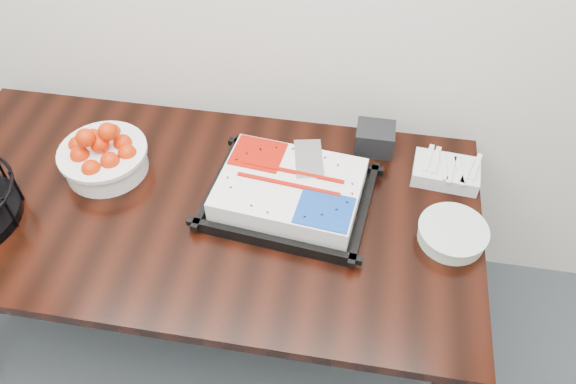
% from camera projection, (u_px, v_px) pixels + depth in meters
% --- Properties ---
extents(table, '(1.80, 0.90, 0.75)m').
position_uv_depth(table, '(197.00, 221.00, 1.84)').
color(table, black).
rests_on(table, ground).
extents(cake_tray, '(0.54, 0.44, 0.10)m').
position_uv_depth(cake_tray, '(290.00, 192.00, 1.75)').
color(cake_tray, black).
rests_on(cake_tray, table).
extents(tangerine_bowl, '(0.29, 0.29, 0.18)m').
position_uv_depth(tangerine_bowl, '(103.00, 152.00, 1.82)').
color(tangerine_bowl, white).
rests_on(tangerine_bowl, table).
extents(plate_stack, '(0.21, 0.21, 0.05)m').
position_uv_depth(plate_stack, '(452.00, 234.00, 1.67)').
color(plate_stack, white).
rests_on(plate_stack, table).
extents(fork_bag, '(0.22, 0.15, 0.06)m').
position_uv_depth(fork_bag, '(446.00, 171.00, 1.83)').
color(fork_bag, silver).
rests_on(fork_bag, table).
extents(napkin_box, '(0.13, 0.11, 0.09)m').
position_uv_depth(napkin_box, '(375.00, 139.00, 1.92)').
color(napkin_box, black).
rests_on(napkin_box, table).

